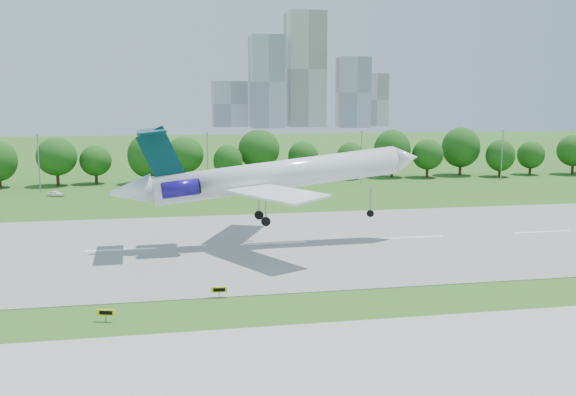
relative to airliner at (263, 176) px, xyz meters
name	(u,v)px	position (x,y,z in m)	size (l,w,h in m)	color
ground	(103,313)	(-18.60, -24.91, -9.30)	(600.00, 600.00, 0.00)	#285817
runway	(121,250)	(-18.60, 0.09, -9.26)	(400.00, 45.00, 0.08)	gray
tree_line	(139,157)	(-18.60, 67.09, -3.12)	(288.40, 8.40, 10.40)	#382314
light_poles	(125,161)	(-21.10, 57.09, -2.96)	(175.90, 0.25, 12.19)	gray
skyline	(299,83)	(81.56, 365.70, 21.16)	(127.00, 52.00, 80.00)	#B2B2B7
airliner	(263,176)	(0.00, 0.00, 0.00)	(42.05, 30.48, 13.07)	white
taxi_sign_centre	(106,313)	(-18.14, -27.33, -8.49)	(1.56, 0.60, 1.10)	gray
taxi_sign_right	(219,290)	(-7.80, -22.31, -8.50)	(1.56, 0.34, 1.09)	gray
service_vehicle_b	(56,194)	(-34.51, 50.50, -8.70)	(1.43, 3.56, 1.21)	white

